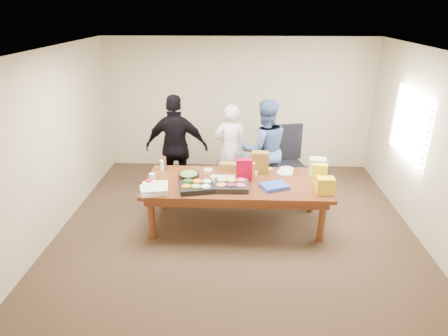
{
  "coord_description": "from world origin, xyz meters",
  "views": [
    {
      "loc": [
        0.03,
        -5.39,
        3.25
      ],
      "look_at": [
        -0.2,
        0.1,
        0.93
      ],
      "focal_mm": 31.01,
      "sensor_mm": 36.0,
      "label": 1
    }
  ],
  "objects_px": {
    "conference_table": "(236,203)",
    "office_chair": "(288,164)",
    "salad_bowl": "(189,177)",
    "person_center": "(231,149)",
    "sheet_cake": "(223,181)",
    "person_right": "(264,150)"
  },
  "relations": [
    {
      "from": "conference_table",
      "to": "salad_bowl",
      "type": "xyz_separation_m",
      "value": [
        -0.74,
        0.04,
        0.43
      ]
    },
    {
      "from": "office_chair",
      "to": "person_center",
      "type": "height_order",
      "value": "person_center"
    },
    {
      "from": "person_center",
      "to": "salad_bowl",
      "type": "bearing_deg",
      "value": 59.55
    },
    {
      "from": "person_center",
      "to": "sheet_cake",
      "type": "distance_m",
      "value": 1.3
    },
    {
      "from": "office_chair",
      "to": "person_right",
      "type": "height_order",
      "value": "person_right"
    },
    {
      "from": "conference_table",
      "to": "person_right",
      "type": "distance_m",
      "value": 1.26
    },
    {
      "from": "person_right",
      "to": "sheet_cake",
      "type": "height_order",
      "value": "person_right"
    },
    {
      "from": "conference_table",
      "to": "office_chair",
      "type": "xyz_separation_m",
      "value": [
        0.92,
        1.11,
        0.23
      ]
    },
    {
      "from": "office_chair",
      "to": "sheet_cake",
      "type": "distance_m",
      "value": 1.63
    },
    {
      "from": "conference_table",
      "to": "office_chair",
      "type": "bearing_deg",
      "value": 50.33
    },
    {
      "from": "conference_table",
      "to": "sheet_cake",
      "type": "xyz_separation_m",
      "value": [
        -0.21,
        -0.04,
        0.41
      ]
    },
    {
      "from": "sheet_cake",
      "to": "salad_bowl",
      "type": "bearing_deg",
      "value": 169.24
    },
    {
      "from": "office_chair",
      "to": "sheet_cake",
      "type": "height_order",
      "value": "office_chair"
    },
    {
      "from": "person_right",
      "to": "sheet_cake",
      "type": "distance_m",
      "value": 1.3
    },
    {
      "from": "office_chair",
      "to": "person_center",
      "type": "bearing_deg",
      "value": 158.93
    },
    {
      "from": "salad_bowl",
      "to": "office_chair",
      "type": "bearing_deg",
      "value": 32.91
    },
    {
      "from": "salad_bowl",
      "to": "conference_table",
      "type": "bearing_deg",
      "value": -2.82
    },
    {
      "from": "sheet_cake",
      "to": "salad_bowl",
      "type": "distance_m",
      "value": 0.54
    },
    {
      "from": "person_right",
      "to": "sheet_cake",
      "type": "xyz_separation_m",
      "value": [
        -0.68,
        -1.09,
        -0.11
      ]
    },
    {
      "from": "person_center",
      "to": "office_chair",
      "type": "bearing_deg",
      "value": 169.05
    },
    {
      "from": "conference_table",
      "to": "person_center",
      "type": "bearing_deg",
      "value": 95.57
    },
    {
      "from": "conference_table",
      "to": "salad_bowl",
      "type": "bearing_deg",
      "value": 177.18
    }
  ]
}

